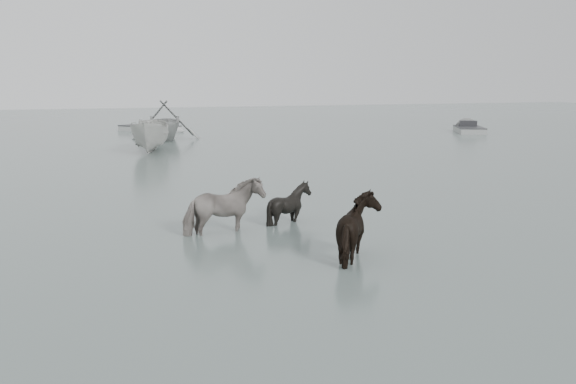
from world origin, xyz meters
name	(u,v)px	position (x,y,z in m)	size (l,w,h in m)	color
ground	(341,241)	(0.00, 0.00, 0.00)	(140.00, 140.00, 0.00)	#4E5D57
pony_pinto	(223,200)	(-2.21, 1.56, 0.77)	(0.83, 1.81, 1.53)	black
pony_dark	(362,221)	(-0.19, -1.33, 0.74)	(1.46, 1.25, 1.48)	black
pony_black	(289,196)	(-0.40, 2.17, 0.64)	(1.03, 1.15, 1.27)	black
rowboat_trail	(165,119)	(0.38, 25.24, 1.21)	(3.97, 4.60, 2.43)	#999C99
boat_small	(151,134)	(-1.31, 19.08, 0.87)	(1.69, 4.50, 1.74)	beige
skiff_port	(469,127)	(20.18, 23.64, 0.38)	(5.03, 1.60, 0.75)	gray
skiff_mid	(150,126)	(0.42, 32.03, 0.38)	(5.82, 1.60, 0.75)	#A0A2A0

